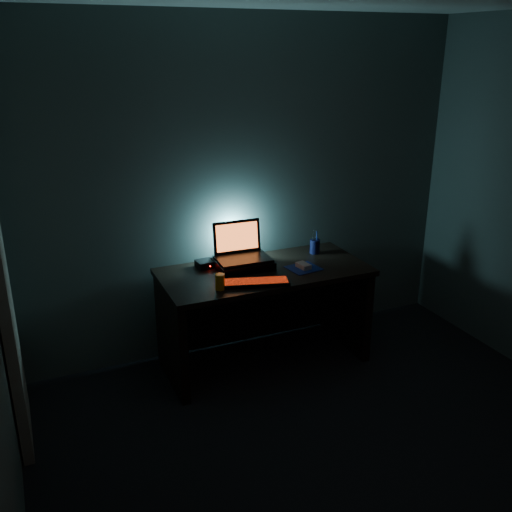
{
  "coord_description": "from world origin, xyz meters",
  "views": [
    {
      "loc": [
        -1.57,
        -1.86,
        2.26
      ],
      "look_at": [
        -0.09,
        1.57,
        0.88
      ],
      "focal_mm": 40.0,
      "sensor_mm": 36.0,
      "label": 1
    }
  ],
  "objects_px": {
    "mouse": "(304,266)",
    "pen_cup": "(315,246)",
    "juice_glass": "(220,282)",
    "router": "(207,264)",
    "keyboard": "(256,282)",
    "laptop": "(241,250)"
  },
  "relations": [
    {
      "from": "keyboard",
      "to": "laptop",
      "type": "bearing_deg",
      "value": 100.36
    },
    {
      "from": "keyboard",
      "to": "juice_glass",
      "type": "xyz_separation_m",
      "value": [
        -0.25,
        0.01,
        0.04
      ]
    },
    {
      "from": "keyboard",
      "to": "pen_cup",
      "type": "distance_m",
      "value": 0.77
    },
    {
      "from": "laptop",
      "to": "keyboard",
      "type": "height_order",
      "value": "laptop"
    },
    {
      "from": "laptop",
      "to": "mouse",
      "type": "relative_size",
      "value": 3.45
    },
    {
      "from": "pen_cup",
      "to": "router",
      "type": "height_order",
      "value": "pen_cup"
    },
    {
      "from": "keyboard",
      "to": "juice_glass",
      "type": "height_order",
      "value": "juice_glass"
    },
    {
      "from": "keyboard",
      "to": "router",
      "type": "bearing_deg",
      "value": 130.65
    },
    {
      "from": "juice_glass",
      "to": "router",
      "type": "distance_m",
      "value": 0.43
    },
    {
      "from": "pen_cup",
      "to": "router",
      "type": "distance_m",
      "value": 0.87
    },
    {
      "from": "juice_glass",
      "to": "router",
      "type": "relative_size",
      "value": 0.68
    },
    {
      "from": "mouse",
      "to": "juice_glass",
      "type": "relative_size",
      "value": 1.05
    },
    {
      "from": "keyboard",
      "to": "pen_cup",
      "type": "xyz_separation_m",
      "value": [
        0.66,
        0.39,
        0.04
      ]
    },
    {
      "from": "laptop",
      "to": "juice_glass",
      "type": "distance_m",
      "value": 0.47
    },
    {
      "from": "pen_cup",
      "to": "laptop",
      "type": "bearing_deg",
      "value": -178.81
    },
    {
      "from": "keyboard",
      "to": "router",
      "type": "relative_size",
      "value": 3.01
    },
    {
      "from": "laptop",
      "to": "router",
      "type": "relative_size",
      "value": 2.47
    },
    {
      "from": "mouse",
      "to": "router",
      "type": "xyz_separation_m",
      "value": [
        -0.63,
        0.31,
        0.0
      ]
    },
    {
      "from": "pen_cup",
      "to": "router",
      "type": "relative_size",
      "value": 0.7
    },
    {
      "from": "laptop",
      "to": "mouse",
      "type": "distance_m",
      "value": 0.47
    },
    {
      "from": "mouse",
      "to": "laptop",
      "type": "bearing_deg",
      "value": 139.9
    },
    {
      "from": "mouse",
      "to": "pen_cup",
      "type": "xyz_separation_m",
      "value": [
        0.23,
        0.25,
        0.03
      ]
    }
  ]
}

